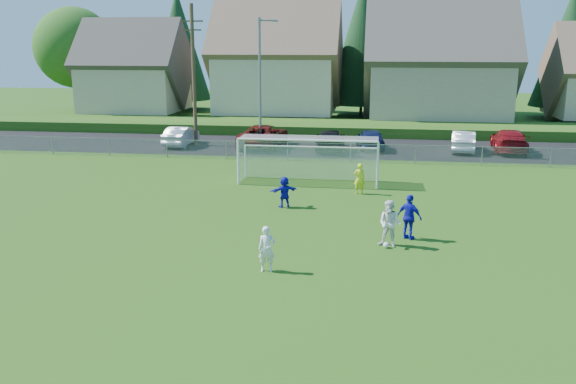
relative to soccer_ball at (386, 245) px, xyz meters
name	(u,v)px	position (x,y,z in m)	size (l,w,h in m)	color
ground	(249,305)	(-3.98, -5.62, -0.11)	(160.00, 160.00, 0.00)	#193D0C
asphalt_lot	(326,147)	(-3.98, 21.88, -0.10)	(60.00, 60.00, 0.00)	black
grass_embankment	(333,128)	(-3.98, 29.38, 0.29)	(70.00, 6.00, 0.80)	#1E420F
soccer_ball	(386,245)	(0.00, 0.00, 0.00)	(0.22, 0.22, 0.22)	white
player_white_a	(267,249)	(-3.94, -2.91, 0.65)	(0.56, 0.37, 1.53)	white
player_white_b	(390,224)	(0.11, 0.18, 0.77)	(0.85, 0.66, 1.76)	white
player_blue_a	(410,217)	(0.87, 1.18, 0.76)	(1.02, 0.43, 1.75)	#1212AF
player_blue_b	(284,192)	(-4.54, 5.17, 0.60)	(1.32, 0.42, 1.42)	#1212AF
goalkeeper	(359,179)	(-1.21, 8.18, 0.66)	(0.56, 0.37, 1.54)	yellow
car_b	(181,136)	(-14.50, 21.03, 0.60)	(1.50, 4.30, 1.42)	silver
car_c	(263,136)	(-8.42, 21.21, 0.71)	(2.72, 5.90, 1.64)	#5A0D0A
car_d	(330,140)	(-3.57, 20.61, 0.61)	(2.00, 4.93, 1.43)	black
car_e	(370,139)	(-0.80, 21.54, 0.62)	(1.72, 4.27, 1.46)	#131D45
car_f	(463,141)	(5.59, 21.45, 0.61)	(1.52, 4.35, 1.43)	silver
car_g	(509,141)	(8.69, 21.74, 0.67)	(2.17, 5.35, 1.55)	maroon
soccer_goal	(309,152)	(-3.98, 10.43, 1.52)	(7.42, 1.90, 2.50)	white
chainlink_fence	(319,152)	(-3.98, 16.38, 0.52)	(52.06, 0.06, 1.20)	gray
streetlight	(261,80)	(-8.42, 20.38, 4.73)	(1.38, 0.18, 9.00)	slate
utility_pole	(194,74)	(-13.48, 21.38, 5.04)	(1.60, 0.26, 10.00)	#473321
houses_row	(361,43)	(-2.00, 36.85, 7.22)	(53.90, 11.45, 13.27)	tan
tree_row	(353,47)	(-2.93, 43.12, 6.80)	(65.98, 12.36, 13.80)	#382616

